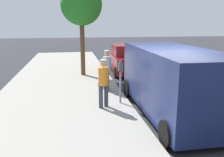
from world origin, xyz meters
The scene contains 8 objects.
ground_plane centered at (0.00, 0.00, 0.00)m, with size 80.00×80.00×0.00m, color #2D2D33.
sidewalk_slab centered at (3.50, 0.00, 0.07)m, with size 5.00×32.00×0.15m, color #9E998E.
parking_meter_near centered at (1.35, -0.89, 1.18)m, with size 0.14×0.18×1.52m.
pedestrian_in_gray centered at (1.59, -2.51, 1.12)m, with size 0.34×0.36×1.69m.
pedestrian_in_orange centered at (2.00, -0.54, 1.07)m, with size 0.34×0.34×1.62m.
parked_van centered at (-0.15, 0.02, 1.15)m, with size 2.15×5.21×2.15m.
parked_sedan_behind centered at (-0.27, -6.98, 0.75)m, with size 2.04×4.44×1.65m.
street_tree centered at (2.39, -5.83, 3.79)m, with size 2.14×2.14×4.75m.
Camera 1 is at (3.02, 7.11, 2.97)m, focal length 38.60 mm.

